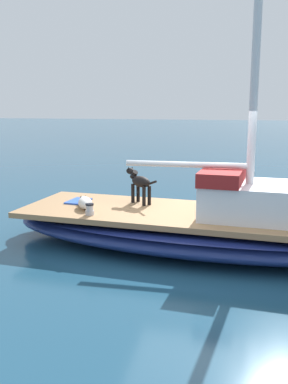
{
  "coord_description": "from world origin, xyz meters",
  "views": [
    {
      "loc": [
        7.86,
        0.63,
        2.65
      ],
      "look_at": [
        0.0,
        -1.0,
        1.01
      ],
      "focal_mm": 41.4,
      "sensor_mm": 36.0,
      "label": 1
    }
  ],
  "objects_px": {
    "deck_winch": "(90,210)",
    "deck_towel": "(78,201)",
    "dog_white": "(85,203)",
    "mooring_buoy": "(257,189)",
    "sailboat_main": "(197,230)",
    "dog_black": "(140,182)"
  },
  "relations": [
    {
      "from": "sailboat_main",
      "to": "deck_towel",
      "type": "distance_m",
      "value": 2.51
    },
    {
      "from": "sailboat_main",
      "to": "dog_white",
      "type": "height_order",
      "value": "dog_white"
    },
    {
      "from": "sailboat_main",
      "to": "deck_winch",
      "type": "height_order",
      "value": "deck_winch"
    },
    {
      "from": "dog_white",
      "to": "deck_winch",
      "type": "distance_m",
      "value": 0.54
    },
    {
      "from": "deck_winch",
      "to": "mooring_buoy",
      "type": "distance_m",
      "value": 6.25
    },
    {
      "from": "dog_white",
      "to": "deck_winch",
      "type": "xyz_separation_m",
      "value": [
        0.47,
        0.25,
        -0.01
      ]
    },
    {
      "from": "sailboat_main",
      "to": "deck_winch",
      "type": "relative_size",
      "value": 35.49
    },
    {
      "from": "mooring_buoy",
      "to": "dog_white",
      "type": "bearing_deg",
      "value": -34.92
    },
    {
      "from": "sailboat_main",
      "to": "deck_winch",
      "type": "distance_m",
      "value": 2.0
    },
    {
      "from": "dog_white",
      "to": "dog_black",
      "type": "distance_m",
      "value": 1.16
    },
    {
      "from": "dog_white",
      "to": "mooring_buoy",
      "type": "relative_size",
      "value": 2.04
    },
    {
      "from": "dog_white",
      "to": "mooring_buoy",
      "type": "bearing_deg",
      "value": 145.08
    },
    {
      "from": "deck_winch",
      "to": "deck_towel",
      "type": "bearing_deg",
      "value": -149.61
    },
    {
      "from": "sailboat_main",
      "to": "deck_winch",
      "type": "bearing_deg",
      "value": -74.28
    },
    {
      "from": "deck_winch",
      "to": "deck_towel",
      "type": "height_order",
      "value": "deck_winch"
    },
    {
      "from": "sailboat_main",
      "to": "mooring_buoy",
      "type": "bearing_deg",
      "value": 165.21
    },
    {
      "from": "mooring_buoy",
      "to": "sailboat_main",
      "type": "bearing_deg",
      "value": -14.79
    },
    {
      "from": "deck_winch",
      "to": "dog_white",
      "type": "bearing_deg",
      "value": -152.05
    },
    {
      "from": "sailboat_main",
      "to": "dog_black",
      "type": "bearing_deg",
      "value": -114.94
    },
    {
      "from": "sailboat_main",
      "to": "dog_black",
      "type": "distance_m",
      "value": 1.53
    },
    {
      "from": "sailboat_main",
      "to": "dog_white",
      "type": "relative_size",
      "value": 8.32
    },
    {
      "from": "deck_winch",
      "to": "mooring_buoy",
      "type": "bearing_deg",
      "value": 149.49
    }
  ]
}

